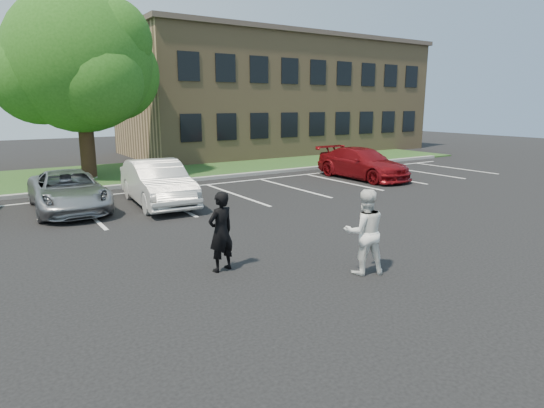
# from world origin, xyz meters

# --- Properties ---
(ground_plane) EXTENTS (90.00, 90.00, 0.00)m
(ground_plane) POSITION_xyz_m (0.00, 0.00, 0.00)
(ground_plane) COLOR black
(ground_plane) RESTS_ON ground
(curb) EXTENTS (40.00, 0.30, 0.15)m
(curb) POSITION_xyz_m (0.00, 12.00, 0.07)
(curb) COLOR gray
(curb) RESTS_ON ground
(grass_strip) EXTENTS (44.00, 8.00, 0.08)m
(grass_strip) POSITION_xyz_m (0.00, 16.00, 0.04)
(grass_strip) COLOR #173F17
(grass_strip) RESTS_ON ground
(stall_lines) EXTENTS (34.00, 5.36, 0.01)m
(stall_lines) POSITION_xyz_m (1.40, 8.95, 0.01)
(stall_lines) COLOR silver
(stall_lines) RESTS_ON ground
(office_building) EXTENTS (22.40, 10.40, 8.30)m
(office_building) POSITION_xyz_m (14.00, 21.99, 4.16)
(office_building) COLOR #8F7650
(office_building) RESTS_ON ground
(tree) EXTENTS (7.80, 7.20, 8.80)m
(tree) POSITION_xyz_m (-1.10, 15.66, 5.35)
(tree) COLOR black
(tree) RESTS_ON ground
(man_black_suit) EXTENTS (0.72, 0.56, 1.75)m
(man_black_suit) POSITION_xyz_m (-1.48, 0.73, 0.87)
(man_black_suit) COLOR black
(man_black_suit) RESTS_ON ground
(man_white_shirt) EXTENTS (1.09, 0.99, 1.82)m
(man_white_shirt) POSITION_xyz_m (0.99, -1.05, 0.91)
(man_white_shirt) COLOR white
(man_white_shirt) RESTS_ON ground
(car_silver_minivan) EXTENTS (2.35, 4.88, 1.34)m
(car_silver_minivan) POSITION_xyz_m (-3.23, 8.67, 0.67)
(car_silver_minivan) COLOR #96979D
(car_silver_minivan) RESTS_ON ground
(car_white_sedan) EXTENTS (2.00, 4.91, 1.58)m
(car_white_sedan) POSITION_xyz_m (-0.38, 7.93, 0.79)
(car_white_sedan) COLOR silver
(car_white_sedan) RESTS_ON ground
(car_red_compact) EXTENTS (2.20, 5.12, 1.47)m
(car_red_compact) POSITION_xyz_m (9.90, 8.24, 0.73)
(car_red_compact) COLOR maroon
(car_red_compact) RESTS_ON ground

